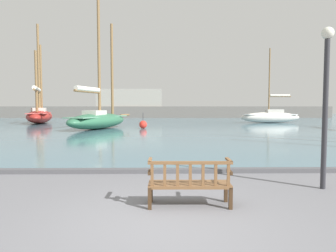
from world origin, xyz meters
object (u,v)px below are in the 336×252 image
(park_bench, at_px, (190,182))
(sailboat_mid_port, at_px, (99,118))
(lamp_post, at_px, (326,90))
(channel_buoy, at_px, (143,125))
(sailboat_nearest_port, at_px, (270,116))
(sailboat_far_starboard, at_px, (40,114))

(park_bench, distance_m, sailboat_mid_port, 21.15)
(lamp_post, relative_size, channel_buoy, 2.73)
(park_bench, bearing_deg, sailboat_nearest_port, 67.45)
(sailboat_far_starboard, bearing_deg, park_bench, -63.22)
(lamp_post, bearing_deg, sailboat_nearest_port, 72.37)
(sailboat_nearest_port, height_order, sailboat_mid_port, sailboat_mid_port)
(sailboat_far_starboard, height_order, sailboat_mid_port, sailboat_mid_port)
(sailboat_mid_port, relative_size, lamp_post, 3.23)
(sailboat_far_starboard, distance_m, sailboat_nearest_port, 27.51)
(sailboat_mid_port, bearing_deg, channel_buoy, 2.95)
(park_bench, relative_size, lamp_post, 0.43)
(lamp_post, bearing_deg, sailboat_mid_port, 116.20)
(lamp_post, distance_m, channel_buoy, 20.11)
(sailboat_far_starboard, xyz_separation_m, lamp_post, (18.42, -28.79, 1.17))
(sailboat_far_starboard, xyz_separation_m, channel_buoy, (12.89, -9.55, -0.73))
(sailboat_mid_port, distance_m, channel_buoy, 3.89)
(park_bench, distance_m, lamp_post, 3.96)
(lamp_post, height_order, channel_buoy, lamp_post)
(park_bench, height_order, channel_buoy, channel_buoy)
(sailboat_nearest_port, relative_size, channel_buoy, 6.36)
(sailboat_mid_port, xyz_separation_m, channel_buoy, (3.84, 0.20, -0.62))
(sailboat_nearest_port, bearing_deg, sailboat_mid_port, -152.62)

